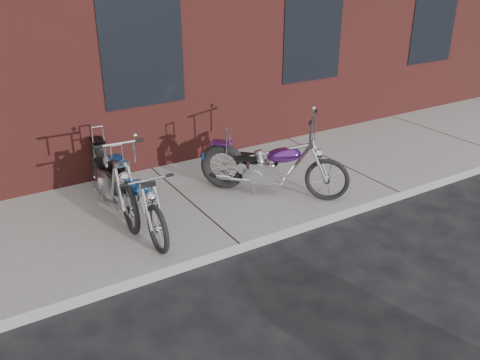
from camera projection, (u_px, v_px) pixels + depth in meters
ground at (240, 254)px, 6.74m from camera, size 120.00×120.00×0.00m
sidewalk at (189, 205)px, 7.87m from camera, size 22.00×3.00×0.15m
chopper_purple at (270, 168)px, 7.90m from camera, size 1.70×1.81×1.33m
chopper_blue at (135, 198)px, 7.01m from camera, size 0.55×2.25×0.98m
chopper_third at (113, 179)px, 7.51m from camera, size 0.59×2.41×1.22m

